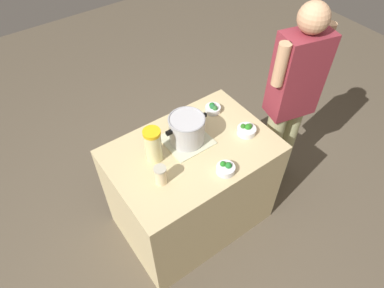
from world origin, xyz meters
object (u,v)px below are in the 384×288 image
object	(u,v)px
mason_jar	(161,175)
broccoli_bowl_back	(213,108)
lemonade_pitcher	(153,145)
broccoli_bowl_center	(247,130)
cooking_pot	(187,129)
person_cook	(291,101)
broccoli_bowl_front	(226,168)

from	to	relation	value
mason_jar	broccoli_bowl_back	size ratio (longest dim) A/B	1.14
lemonade_pitcher	broccoli_bowl_back	bearing A→B (deg)	13.02
mason_jar	broccoli_bowl_center	xyz separation A→B (m)	(0.71, 0.01, -0.04)
broccoli_bowl_back	cooking_pot	bearing A→B (deg)	-158.24
broccoli_bowl_back	person_cook	distance (m)	0.58
broccoli_bowl_center	cooking_pot	bearing A→B (deg)	154.67
broccoli_bowl_front	broccoli_bowl_back	bearing A→B (deg)	60.11
person_cook	broccoli_bowl_front	bearing A→B (deg)	-165.83
broccoli_bowl_back	broccoli_bowl_center	bearing A→B (deg)	-80.33
broccoli_bowl_back	person_cook	bearing A→B (deg)	-30.06
broccoli_bowl_front	broccoli_bowl_center	xyz separation A→B (m)	(0.33, 0.18, -0.00)
mason_jar	broccoli_bowl_front	world-z (taller)	mason_jar
broccoli_bowl_center	mason_jar	bearing A→B (deg)	-179.10
broccoli_bowl_center	broccoli_bowl_back	world-z (taller)	broccoli_bowl_back
cooking_pot	broccoli_bowl_front	world-z (taller)	cooking_pot
person_cook	broccoli_bowl_center	bearing A→B (deg)	-177.55
cooking_pot	mason_jar	bearing A→B (deg)	-149.78
cooking_pot	person_cook	world-z (taller)	person_cook
cooking_pot	broccoli_bowl_back	bearing A→B (deg)	21.76
lemonade_pitcher	person_cook	xyz separation A→B (m)	(1.09, -0.15, -0.07)
lemonade_pitcher	broccoli_bowl_center	distance (m)	0.67
mason_jar	person_cook	size ratio (longest dim) A/B	0.08
broccoli_bowl_center	lemonade_pitcher	bearing A→B (deg)	164.80
cooking_pot	broccoli_bowl_back	xyz separation A→B (m)	(0.33, 0.13, -0.08)
cooking_pot	lemonade_pitcher	distance (m)	0.26
broccoli_bowl_back	person_cook	xyz separation A→B (m)	(0.50, -0.29, 0.02)
mason_jar	broccoli_bowl_front	xyz separation A→B (m)	(0.37, -0.17, -0.04)
broccoli_bowl_front	person_cook	bearing A→B (deg)	14.17
cooking_pot	mason_jar	xyz separation A→B (m)	(-0.33, -0.19, -0.04)
broccoli_bowl_front	mason_jar	bearing A→B (deg)	155.86
broccoli_bowl_front	person_cook	world-z (taller)	person_cook
broccoli_bowl_back	person_cook	size ratio (longest dim) A/B	0.07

